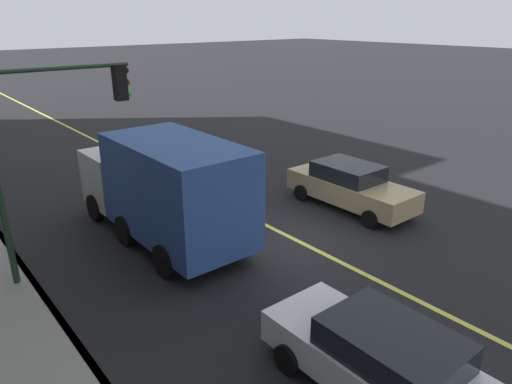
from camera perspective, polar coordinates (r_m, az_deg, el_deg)
ground at (r=14.34m, az=4.92°, el=-5.89°), size 200.00×200.00×0.00m
sidewalk_slab at (r=11.11m, az=-28.74°, el=-16.89°), size 80.00×2.73×0.15m
curb_edge at (r=11.28m, az=-22.21°, el=-15.11°), size 80.00×0.16×0.15m
lane_stripe_center at (r=14.34m, az=4.92°, el=-5.87°), size 80.00×0.16×0.01m
car_tan at (r=16.80m, az=11.38°, el=0.77°), size 4.71×1.93×1.57m
car_white at (r=8.88m, az=15.52°, el=-19.47°), size 4.62×1.90×1.48m
truck_blue at (r=14.02m, az=-10.98°, el=0.61°), size 6.79×2.62×3.18m
traffic_light_mast at (r=12.36m, az=-23.73°, el=6.73°), size 0.28×3.57×5.53m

